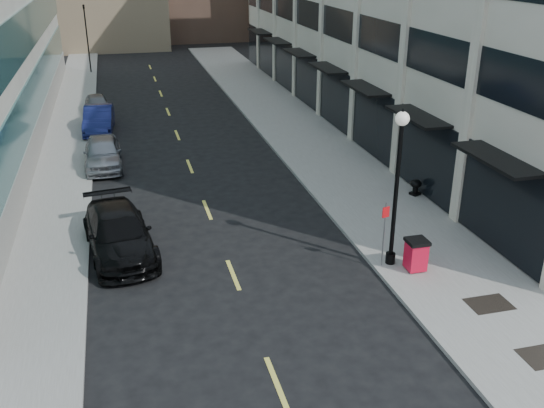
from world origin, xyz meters
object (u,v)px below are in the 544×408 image
lamppost (397,176)px  urn_planter (416,186)px  car_grey_sedan (97,104)px  trash_bin (416,254)px  sign_post (385,226)px  traffic_signal (84,9)px  car_black_pickup (119,233)px  car_silver_sedan (103,153)px  car_blue_sedan (99,119)px

lamppost → urn_planter: bearing=56.0°
car_grey_sedan → urn_planter: 24.46m
car_grey_sedan → trash_bin: size_ratio=3.30×
sign_post → traffic_signal: bearing=90.4°
traffic_signal → car_grey_sedan: 16.08m
trash_bin → lamppost: (-0.64, 0.68, 2.75)m
car_black_pickup → traffic_signal: bearing=85.2°
car_grey_sedan → urn_planter: (14.40, -19.77, -0.07)m
car_silver_sedan → car_grey_sedan: bearing=91.3°
car_blue_sedan → car_grey_sedan: (-0.15, 4.75, -0.14)m
trash_bin → urn_planter: bearing=63.3°
car_black_pickup → urn_planter: bearing=2.1°
car_black_pickup → car_silver_sedan: (-0.57, 10.26, -0.01)m
car_silver_sedan → car_blue_sedan: (-0.25, 7.00, -0.00)m
sign_post → car_grey_sedan: bearing=97.1°
car_grey_sedan → car_silver_sedan: bearing=-92.4°
car_black_pickup → lamppost: bearing=-28.0°
car_blue_sedan → lamppost: 23.41m
sign_post → urn_planter: bearing=39.6°
car_blue_sedan → trash_bin: car_blue_sedan is taller
car_silver_sedan → car_grey_sedan: (-0.39, 11.75, -0.14)m
car_grey_sedan → car_blue_sedan: bearing=-92.6°
car_black_pickup → car_blue_sedan: car_black_pickup is taller
urn_planter → lamppost: bearing=-124.0°
lamppost → sign_post: bearing=-166.1°
lamppost → urn_planter: (3.93, 5.81, -2.94)m
car_silver_sedan → car_blue_sedan: size_ratio=0.97×
traffic_signal → car_blue_sedan: size_ratio=1.43×
car_silver_sedan → sign_post: (9.71, -13.92, 0.92)m
trash_bin → urn_planter: (3.29, 6.49, -0.19)m
car_grey_sedan → sign_post: size_ratio=1.58×
sign_post → urn_planter: sign_post is taller
car_black_pickup → urn_planter: (13.43, 2.24, -0.22)m
traffic_signal → lamppost: (11.17, -40.83, -2.18)m
lamppost → urn_planter: 7.61m
car_blue_sedan → lamppost: bearing=-60.7°
urn_planter → traffic_signal: bearing=113.3°
trash_bin → car_blue_sedan: bearing=117.2°
car_grey_sedan → sign_post: (10.10, -25.68, 1.07)m
car_blue_sedan → urn_planter: car_blue_sedan is taller
car_silver_sedan → car_grey_sedan: size_ratio=1.22×
traffic_signal → car_black_pickup: bearing=-87.4°
car_grey_sedan → sign_post: 27.61m
urn_planter → car_black_pickup: bearing=-170.5°
sign_post → car_silver_sedan: bearing=110.5°
car_blue_sedan → urn_planter: bearing=-43.5°
lamppost → car_silver_sedan: bearing=126.1°
car_silver_sedan → urn_planter: size_ratio=6.41×
car_grey_sedan → sign_post: bearing=-72.8°
car_silver_sedan → sign_post: 17.00m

